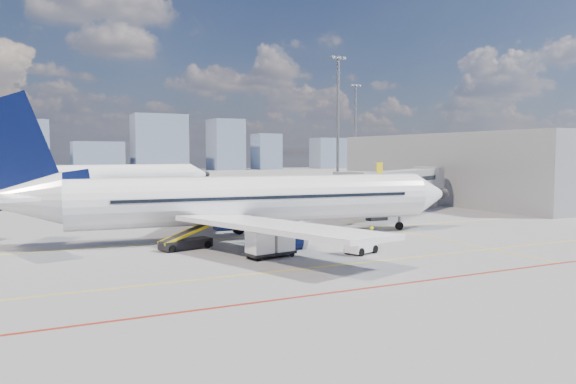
{
  "coord_description": "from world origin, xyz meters",
  "views": [
    {
      "loc": [
        -18.42,
        -36.7,
        7.28
      ],
      "look_at": [
        2.53,
        5.24,
        4.0
      ],
      "focal_mm": 35.0,
      "sensor_mm": 36.0,
      "label": 1
    }
  ],
  "objects_px": {
    "second_aircraft": "(94,177)",
    "cargo_dolly": "(270,242)",
    "baggage_tug": "(360,243)",
    "belt_loader": "(187,241)",
    "ramp_worker": "(372,237)",
    "main_aircraft": "(238,201)"
  },
  "relations": [
    {
      "from": "second_aircraft",
      "to": "cargo_dolly",
      "type": "height_order",
      "value": "second_aircraft"
    },
    {
      "from": "baggage_tug",
      "to": "belt_loader",
      "type": "xyz_separation_m",
      "value": [
        -10.54,
        7.61,
        -0.18
      ]
    },
    {
      "from": "second_aircraft",
      "to": "ramp_worker",
      "type": "distance_m",
      "value": 64.73
    },
    {
      "from": "main_aircraft",
      "to": "ramp_worker",
      "type": "relative_size",
      "value": 25.2
    },
    {
      "from": "belt_loader",
      "to": "cargo_dolly",
      "type": "bearing_deg",
      "value": -68.67
    },
    {
      "from": "ramp_worker",
      "to": "main_aircraft",
      "type": "bearing_deg",
      "value": 36.03
    },
    {
      "from": "second_aircraft",
      "to": "belt_loader",
      "type": "relative_size",
      "value": 7.12
    },
    {
      "from": "main_aircraft",
      "to": "baggage_tug",
      "type": "distance_m",
      "value": 12.05
    },
    {
      "from": "baggage_tug",
      "to": "ramp_worker",
      "type": "distance_m",
      "value": 2.9
    },
    {
      "from": "main_aircraft",
      "to": "ramp_worker",
      "type": "distance_m",
      "value": 11.81
    },
    {
      "from": "cargo_dolly",
      "to": "ramp_worker",
      "type": "height_order",
      "value": "cargo_dolly"
    },
    {
      "from": "cargo_dolly",
      "to": "ramp_worker",
      "type": "bearing_deg",
      "value": -8.95
    },
    {
      "from": "baggage_tug",
      "to": "ramp_worker",
      "type": "height_order",
      "value": "ramp_worker"
    },
    {
      "from": "baggage_tug",
      "to": "cargo_dolly",
      "type": "distance_m",
      "value": 6.57
    },
    {
      "from": "baggage_tug",
      "to": "belt_loader",
      "type": "relative_size",
      "value": 0.46
    },
    {
      "from": "main_aircraft",
      "to": "ramp_worker",
      "type": "xyz_separation_m",
      "value": [
        7.53,
        -8.78,
        -2.39
      ]
    },
    {
      "from": "baggage_tug",
      "to": "cargo_dolly",
      "type": "height_order",
      "value": "cargo_dolly"
    },
    {
      "from": "main_aircraft",
      "to": "cargo_dolly",
      "type": "bearing_deg",
      "value": -91.3
    },
    {
      "from": "baggage_tug",
      "to": "belt_loader",
      "type": "distance_m",
      "value": 13.0
    },
    {
      "from": "belt_loader",
      "to": "ramp_worker",
      "type": "height_order",
      "value": "belt_loader"
    },
    {
      "from": "baggage_tug",
      "to": "belt_loader",
      "type": "height_order",
      "value": "belt_loader"
    },
    {
      "from": "main_aircraft",
      "to": "second_aircraft",
      "type": "relative_size",
      "value": 1.02
    }
  ]
}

